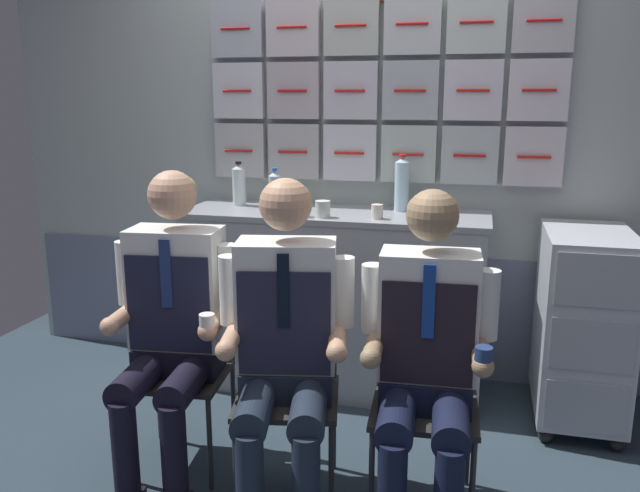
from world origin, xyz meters
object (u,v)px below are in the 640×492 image
Objects in this scene: folding_chair_right at (426,377)px; water_bottle_tall at (275,193)px; crew_member_right at (427,348)px; crew_member_center at (285,334)px; crew_member_left at (171,313)px; service_trolley at (582,322)px; folding_chair_left at (187,346)px; folding_chair_center at (289,367)px; coffee_cup_white at (301,209)px; snack_banana at (295,203)px.

water_bottle_tall is at bearing 138.48° from folding_chair_right.
crew_member_right is 5.24× the size of water_bottle_tall.
folding_chair_right is (0.52, 0.20, -0.20)m from crew_member_center.
crew_member_left is 1.06m from folding_chair_right.
crew_member_left is at bearing -152.37° from service_trolley.
service_trolley is 1.89m from folding_chair_left.
crew_member_right reaches higher than folding_chair_left.
folding_chair_center is 10.77× the size of coffee_cup_white.
folding_chair_right is (1.04, 0.09, -0.21)m from crew_member_left.
water_bottle_tall is at bearing 78.76° from crew_member_left.
crew_member_right reaches higher than folding_chair_right.
crew_member_left reaches higher than snack_banana.
folding_chair_right is at bearing 20.82° from crew_member_center.
service_trolley is 0.74× the size of crew_member_center.
crew_member_center is 1.02× the size of crew_member_right.
crew_member_left is at bearing -111.34° from coffee_cup_white.
snack_banana is at bearing 104.92° from folding_chair_center.
crew_member_left reaches higher than coffee_cup_white.
crew_member_center is (-1.20, -1.00, 0.20)m from service_trolley.
snack_banana is (-0.31, 1.20, 0.29)m from crew_member_center.
folding_chair_left is at bearing 96.49° from crew_member_left.
service_trolley is at bearing 49.75° from folding_chair_right.
crew_member_center is 5.35× the size of water_bottle_tall.
crew_member_left is 16.78× the size of coffee_cup_white.
folding_chair_center is at bearing -77.83° from coffee_cup_white.
water_bottle_tall is at bearing 109.85° from crew_member_center.
folding_chair_center is at bearing 168.33° from crew_member_right.
crew_member_center reaches higher than coffee_cup_white.
folding_chair_left is at bearing 168.37° from folding_chair_center.
crew_member_center is 0.59m from folding_chair_right.
folding_chair_left is 1.09m from snack_banana.
water_bottle_tall is (-0.35, 0.96, 0.38)m from crew_member_center.
crew_member_center is 16.74× the size of coffee_cup_white.
coffee_cup_white is (-0.72, 0.89, 0.33)m from crew_member_right.
service_trolley reaches higher than folding_chair_right.
crew_member_right is 7.32× the size of snack_banana.
folding_chair_center is at bearing -175.48° from folding_chair_right.
water_bottle_tall is at bearing 111.35° from folding_chair_center.
folding_chair_left is 0.63m from crew_member_center.
snack_banana is at bearing 125.84° from crew_member_right.
crew_member_left reaches higher than water_bottle_tall.
folding_chair_right is 1.14m from coffee_cup_white.
folding_chair_center is 0.26m from crew_member_center.
folding_chair_left is 0.52m from folding_chair_center.
crew_member_center is (0.52, -0.10, -0.00)m from crew_member_left.
crew_member_center is 7.48× the size of snack_banana.
folding_chair_left is at bearing -103.60° from snack_banana.
service_trolley is at bearing 39.86° from crew_member_center.
folding_chair_center is at bearing 101.53° from crew_member_center.
service_trolley is 1.05m from folding_chair_right.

